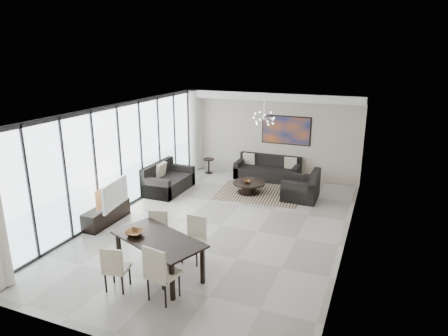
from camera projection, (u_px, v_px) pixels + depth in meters
The scene contains 20 objects.
room_shell at pixel (239, 172), 9.49m from camera, with size 6.00×9.00×2.90m.
window_wall at pixel (123, 158), 10.69m from camera, with size 0.37×8.95×2.90m.
soffit at pixel (271, 97), 13.09m from camera, with size 5.98×0.40×0.26m, color white.
painting at pixel (286, 130), 13.38m from camera, with size 1.68×0.04×0.98m, color #B15318.
chandelier at pixel (264, 118), 11.51m from camera, with size 0.66×0.66×0.71m.
rug at pixel (260, 193), 12.30m from camera, with size 2.48×1.91×0.01m, color black.
coffee_table at pixel (249, 187), 12.28m from camera, with size 1.00×1.00×0.35m.
bowl_coffee at pixel (247, 182), 12.17m from camera, with size 0.22×0.22×0.07m, color brown.
sofa_main at pixel (268, 171), 13.60m from camera, with size 2.16×0.88×0.78m.
loveseat at pixel (167, 182), 12.44m from camera, with size 0.98×1.75×0.87m.
armchair at pixel (302, 189), 11.75m from camera, with size 1.00×1.06×0.87m.
side_table at pixel (209, 164), 14.20m from camera, with size 0.38×0.38×0.53m.
tv_console at pixel (107, 214), 10.15m from camera, with size 0.41×1.46×0.46m, color black.
television at pixel (111, 194), 9.95m from camera, with size 1.18×0.15×0.68m, color gray.
dining_table at pixel (158, 242), 7.68m from camera, with size 2.10×1.56×0.79m.
dining_chair_sw at pixel (115, 266), 7.18m from camera, with size 0.49×0.49×0.90m.
dining_chair_se at pixel (159, 270), 6.85m from camera, with size 0.57×0.57×1.07m.
dining_chair_nw at pixel (157, 229), 8.60m from camera, with size 0.52×0.52×0.93m.
dining_chair_ne at pixel (195, 235), 8.30m from camera, with size 0.44×0.44×0.95m.
bowl_dining at pixel (135, 233), 7.76m from camera, with size 0.36×0.36×0.09m, color brown.
Camera 1 is at (3.56, -8.53, 4.26)m, focal length 32.00 mm.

